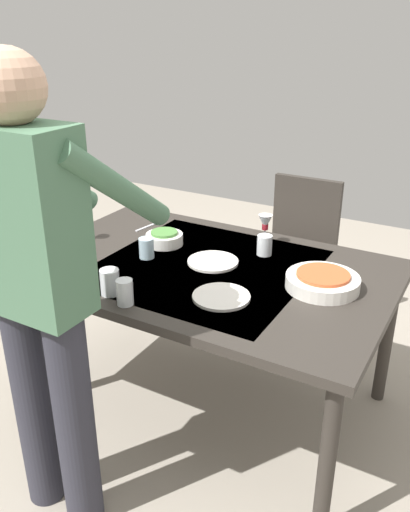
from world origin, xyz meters
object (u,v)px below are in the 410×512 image
at_px(chair_near, 298,246).
at_px(water_cup_near_right, 264,245).
at_px(water_cup_near_left, 110,282).
at_px(wine_bottle, 69,248).
at_px(wine_glass_right, 79,221).
at_px(dinner_plate_far, 213,262).
at_px(dinner_plate_near, 221,297).
at_px(water_cup_far_left, 125,292).
at_px(dining_table, 205,279).
at_px(water_cup_far_right, 146,248).
at_px(person_server, 40,283).
at_px(serving_bowl_pasta, 323,281).
at_px(side_bowl_salad, 164,238).
at_px(wine_glass_left, 265,224).

bearing_deg(chair_near, water_cup_near_right, 95.51).
distance_m(chair_near, water_cup_near_left, 1.39).
height_order(wine_bottle, wine_glass_right, wine_bottle).
distance_m(wine_bottle, dinner_plate_far, 0.63).
height_order(wine_bottle, dinner_plate_near, wine_bottle).
bearing_deg(water_cup_far_left, water_cup_near_right, -111.00).
bearing_deg(dining_table, water_cup_far_right, 9.88).
relative_size(dining_table, water_cup_near_right, 17.14).
relative_size(person_server, water_cup_far_right, 17.83).
distance_m(water_cup_near_left, serving_bowl_pasta, 0.86).
height_order(wine_bottle, dinner_plate_far, wine_bottle).
relative_size(water_cup_near_left, serving_bowl_pasta, 0.35).
distance_m(water_cup_near_right, dinner_plate_near, 0.48).
xyz_separation_m(chair_near, side_bowl_salad, (0.41, 0.79, 0.25)).
xyz_separation_m(water_cup_far_left, serving_bowl_pasta, (-0.62, -0.50, -0.02)).
relative_size(chair_near, water_cup_near_left, 8.63).
bearing_deg(side_bowl_salad, water_cup_near_right, -164.87).
height_order(chair_near, wine_glass_left, chair_near).
height_order(water_cup_far_left, dinner_plate_far, water_cup_far_left).
bearing_deg(side_bowl_salad, serving_bowl_pasta, 175.00).
relative_size(water_cup_far_right, dinner_plate_near, 0.41).
relative_size(wine_bottle, wine_glass_left, 1.96).
bearing_deg(chair_near, water_cup_far_right, 67.75).
xyz_separation_m(water_cup_far_left, dinner_plate_near, (-0.30, -0.23, -0.05)).
xyz_separation_m(water_cup_near_right, dinner_plate_far, (0.16, 0.20, -0.04)).
height_order(wine_glass_left, water_cup_near_left, wine_glass_left).
bearing_deg(wine_glass_right, dinner_plate_near, 168.24).
xyz_separation_m(water_cup_far_right, dinner_plate_near, (-0.48, 0.18, -0.04)).
height_order(wine_bottle, side_bowl_salad, wine_bottle).
height_order(wine_bottle, water_cup_far_right, wine_bottle).
distance_m(wine_glass_right, side_bowl_salad, 0.43).
bearing_deg(wine_glass_right, wine_glass_left, -153.40).
bearing_deg(dinner_plate_far, wine_glass_right, 7.41).
bearing_deg(water_cup_near_left, serving_bowl_pasta, -147.14).
bearing_deg(chair_near, wine_bottle, 64.68).
height_order(water_cup_far_right, dinner_plate_near, water_cup_far_right).
relative_size(water_cup_far_left, dinner_plate_near, 0.45).
xyz_separation_m(person_server, dinner_plate_near, (-0.37, -0.56, -0.21)).
relative_size(wine_glass_left, serving_bowl_pasta, 0.50).
xyz_separation_m(dining_table, water_cup_near_right, (-0.18, -0.25, 0.11)).
xyz_separation_m(chair_near, dinner_plate_near, (-0.09, 1.14, 0.22)).
bearing_deg(side_bowl_salad, water_cup_far_left, 109.38).
height_order(wine_glass_left, serving_bowl_pasta, wine_glass_left).
bearing_deg(water_cup_near_left, chair_near, -103.20).
bearing_deg(chair_near, wine_glass_right, 49.91).
bearing_deg(person_server, side_bowl_salad, -82.00).
height_order(chair_near, dinner_plate_far, chair_near).
xyz_separation_m(dining_table, serving_bowl_pasta, (-0.52, -0.05, 0.10)).
relative_size(wine_glass_left, side_bowl_salad, 0.84).
bearing_deg(serving_bowl_pasta, person_server, 50.63).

